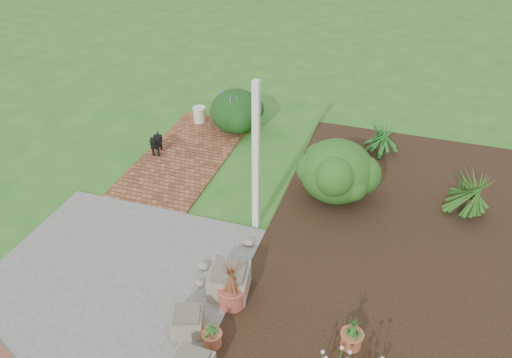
% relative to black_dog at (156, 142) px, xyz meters
% --- Properties ---
extents(ground, '(80.00, 80.00, 0.00)m').
position_rel_black_dog_xyz_m(ground, '(2.26, -1.61, -0.30)').
color(ground, '#27641F').
rests_on(ground, ground).
extents(concrete_patio, '(3.50, 3.50, 0.04)m').
position_rel_black_dog_xyz_m(concrete_patio, '(1.01, -3.36, -0.28)').
color(concrete_patio, '#5B5B59').
rests_on(concrete_patio, ground).
extents(brick_path, '(1.60, 3.50, 0.04)m').
position_rel_black_dog_xyz_m(brick_path, '(0.56, 0.14, -0.28)').
color(brick_path, brown).
rests_on(brick_path, ground).
extents(garden_bed, '(4.00, 7.00, 0.03)m').
position_rel_black_dog_xyz_m(garden_bed, '(4.76, -1.11, -0.29)').
color(garden_bed, black).
rests_on(garden_bed, ground).
extents(veranda_post, '(0.10, 0.10, 2.50)m').
position_rel_black_dog_xyz_m(veranda_post, '(2.56, -1.51, 0.95)').
color(veranda_post, white).
rests_on(veranda_post, ground).
extents(stone_trough_mid, '(0.49, 0.49, 0.26)m').
position_rel_black_dog_xyz_m(stone_trough_mid, '(2.41, -3.78, -0.13)').
color(stone_trough_mid, gray).
rests_on(stone_trough_mid, concrete_patio).
extents(stone_trough_far, '(0.59, 0.59, 0.34)m').
position_rel_black_dog_xyz_m(stone_trough_far, '(2.68, -3.01, -0.09)').
color(stone_trough_far, '#706958').
rests_on(stone_trough_far, concrete_patio).
extents(black_dog, '(0.24, 0.50, 0.44)m').
position_rel_black_dog_xyz_m(black_dog, '(0.00, 0.00, 0.00)').
color(black_dog, black).
rests_on(black_dog, brick_path).
extents(cream_ceramic_urn, '(0.32, 0.32, 0.34)m').
position_rel_black_dog_xyz_m(cream_ceramic_urn, '(0.25, 1.54, -0.09)').
color(cream_ceramic_urn, beige).
rests_on(cream_ceramic_urn, brick_path).
extents(evergreen_shrub, '(1.59, 1.59, 1.07)m').
position_rel_black_dog_xyz_m(evergreen_shrub, '(3.61, -0.31, 0.26)').
color(evergreen_shrub, '#14440D').
rests_on(evergreen_shrub, garden_bed).
extents(agapanthus_clump_back, '(1.14, 1.14, 0.94)m').
position_rel_black_dog_xyz_m(agapanthus_clump_back, '(5.74, -0.13, 0.20)').
color(agapanthus_clump_back, '#0B390C').
rests_on(agapanthus_clump_back, garden_bed).
extents(agapanthus_clump_front, '(1.21, 1.21, 0.82)m').
position_rel_black_dog_xyz_m(agapanthus_clump_front, '(4.17, 1.43, 0.14)').
color(agapanthus_clump_front, '#0D3913').
rests_on(agapanthus_clump_front, garden_bed).
extents(terracotta_pot_bronze, '(0.41, 0.41, 0.29)m').
position_rel_black_dog_xyz_m(terracotta_pot_bronze, '(2.78, -3.20, -0.12)').
color(terracotta_pot_bronze, '#A34937').
rests_on(terracotta_pot_bronze, garden_bed).
extents(terracotta_pot_small_left, '(0.27, 0.27, 0.21)m').
position_rel_black_dog_xyz_m(terracotta_pot_small_left, '(4.39, -3.38, -0.16)').
color(terracotta_pot_small_left, '#9C5335').
rests_on(terracotta_pot_small_left, garden_bed).
extents(terracotta_pot_small_right, '(0.29, 0.29, 0.20)m').
position_rel_black_dog_xyz_m(terracotta_pot_small_right, '(2.78, -3.89, -0.17)').
color(terracotta_pot_small_right, '#AC5A3A').
rests_on(terracotta_pot_small_right, garden_bed).
extents(purple_flowering_bush, '(1.25, 1.25, 0.93)m').
position_rel_black_dog_xyz_m(purple_flowering_bush, '(1.13, 1.51, 0.17)').
color(purple_flowering_bush, black).
rests_on(purple_flowering_bush, ground).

